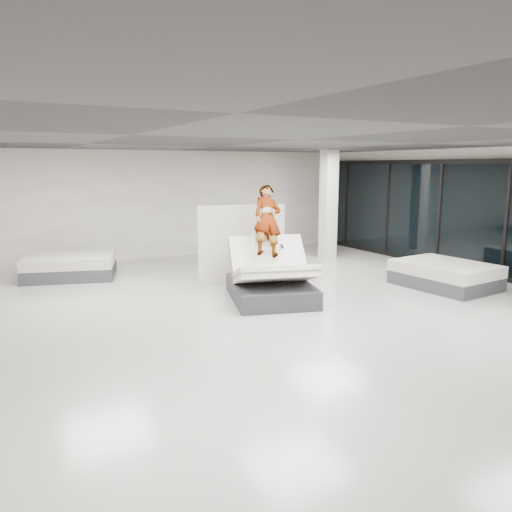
# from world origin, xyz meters

# --- Properties ---
(room) EXTENTS (14.00, 14.04, 3.20)m
(room) POSITION_xyz_m (0.00, 0.00, 1.60)
(room) COLOR #A29E99
(room) RESTS_ON ground
(hero_bed) EXTENTS (2.13, 2.48, 1.38)m
(hero_bed) POSITION_xyz_m (0.08, 1.15, 0.43)
(hero_bed) COLOR #35353A
(hero_bed) RESTS_ON floor
(person) EXTENTS (1.09, 1.75, 1.31)m
(person) POSITION_xyz_m (0.17, 1.47, 1.33)
(person) COLOR slate
(person) RESTS_ON hero_bed
(remote) EXTENTS (0.09, 0.15, 0.08)m
(remote) POSITION_xyz_m (0.28, 1.07, 1.13)
(remote) COLOR black
(remote) RESTS_ON person
(divider_panel) EXTENTS (2.00, 0.61, 1.86)m
(divider_panel) POSITION_xyz_m (0.22, 2.75, 0.93)
(divider_panel) COLOR silver
(divider_panel) RESTS_ON floor
(flat_bed_right_far) EXTENTS (1.70, 2.18, 0.57)m
(flat_bed_right_far) POSITION_xyz_m (4.14, 0.20, 0.28)
(flat_bed_right_far) COLOR #35353A
(flat_bed_right_far) RESTS_ON floor
(flat_bed_left_far) EXTENTS (2.46, 2.11, 0.57)m
(flat_bed_left_far) POSITION_xyz_m (-3.24, 5.37, 0.29)
(flat_bed_left_far) COLOR #35353A
(flat_bed_left_far) RESTS_ON floor
(column) EXTENTS (0.40, 0.40, 3.20)m
(column) POSITION_xyz_m (4.00, 4.50, 1.60)
(column) COLOR silver
(column) RESTS_ON floor
(storefront_glazing) EXTENTS (0.12, 13.40, 2.92)m
(storefront_glazing) POSITION_xyz_m (5.90, 0.00, 1.45)
(storefront_glazing) COLOR #223039
(storefront_glazing) RESTS_ON floor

